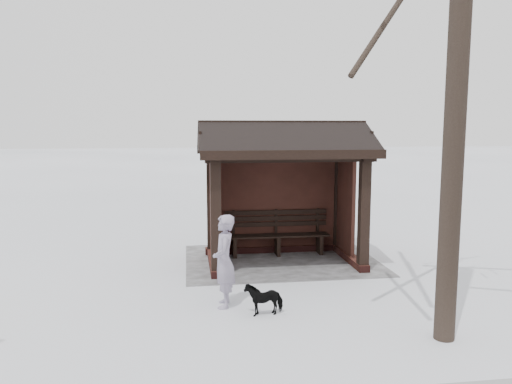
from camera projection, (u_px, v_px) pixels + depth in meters
ground at (282, 263)px, 10.93m from camera, size 120.00×120.00×0.00m
trampled_patch at (281, 260)px, 11.13m from camera, size 4.20×3.20×0.02m
bus_shelter at (282, 164)px, 10.81m from camera, size 3.60×2.40×3.09m
pedestrian at (224, 261)px, 8.19m from camera, size 0.41×0.59×1.54m
dog at (264, 298)px, 7.93m from camera, size 0.64×0.37×0.50m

